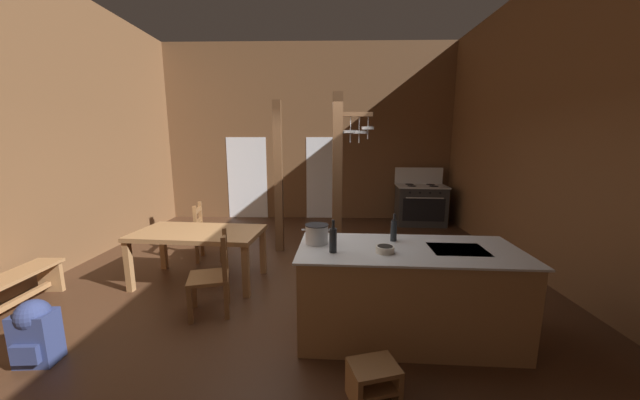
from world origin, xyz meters
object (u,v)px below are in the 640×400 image
stove_range (420,204)px  step_stool (374,379)px  dining_table (199,237)px  bottle_tall_on_counter (333,239)px  ladderback_chair_by_post (207,233)px  mixing_bowl_on_counter (385,249)px  stockpot_on_counter (317,234)px  ladderback_chair_near_window (213,275)px  backpack (35,330)px  bottle_short_on_counter (394,230)px  kitchen_island (406,292)px

stove_range → step_stool: (-1.85, -5.43, -0.30)m
dining_table → bottle_tall_on_counter: 2.32m
stove_range → step_stool: 5.75m
ladderback_chair_by_post → bottle_tall_on_counter: bottle_tall_on_counter is taller
dining_table → mixing_bowl_on_counter: size_ratio=10.17×
stockpot_on_counter → step_stool: bearing=-65.3°
ladderback_chair_near_window → bottle_tall_on_counter: 1.57m
ladderback_chair_near_window → stockpot_on_counter: size_ratio=3.05×
stove_range → backpack: bearing=-133.3°
dining_table → backpack: size_ratio=2.97×
dining_table → bottle_tall_on_counter: bearing=-36.5°
mixing_bowl_on_counter → bottle_short_on_counter: (0.15, 0.36, 0.08)m
backpack → bottle_tall_on_counter: bearing=8.1°
ladderback_chair_by_post → step_stool: bearing=-51.7°
stove_range → bottle_tall_on_counter: (-2.15, -4.69, 0.57)m
ladderback_chair_by_post → bottle_tall_on_counter: bearing=-47.6°
kitchen_island → dining_table: bearing=154.7°
kitchen_island → ladderback_chair_by_post: 3.51m
ladderback_chair_by_post → ladderback_chair_near_window: bearing=-67.9°
stockpot_on_counter → mixing_bowl_on_counter: bearing=-22.0°
dining_table → stockpot_on_counter: size_ratio=5.68×
ladderback_chair_by_post → kitchen_island: bearing=-37.0°
dining_table → mixing_bowl_on_counter: bearing=-30.2°
dining_table → stockpot_on_counter: stockpot_on_counter is taller
mixing_bowl_on_counter → kitchen_island: bearing=27.2°
ladderback_chair_by_post → mixing_bowl_on_counter: 3.43m
dining_table → stockpot_on_counter: 2.03m
step_stool → ladderback_chair_near_window: (-1.66, 1.27, 0.27)m
stockpot_on_counter → bottle_short_on_counter: 0.81m
stove_range → step_stool: stove_range is taller
kitchen_island → ladderback_chair_by_post: ladderback_chair_by_post is taller
backpack → stove_range: bearing=46.7°
stove_range → bottle_short_on_counter: 4.62m
ladderback_chair_near_window → bottle_short_on_counter: size_ratio=3.25×
stove_range → backpack: stove_range is taller
ladderback_chair_by_post → mixing_bowl_on_counter: (2.54, -2.24, 0.51)m
stockpot_on_counter → bottle_short_on_counter: size_ratio=1.07×
backpack → kitchen_island: bearing=8.6°
kitchen_island → dining_table: (-2.58, 1.22, 0.19)m
kitchen_island → dining_table: kitchen_island is taller
dining_table → ladderback_chair_near_window: bearing=-59.9°
backpack → mixing_bowl_on_counter: 3.21m
step_stool → bottle_short_on_counter: size_ratio=1.45×
backpack → stockpot_on_counter: bearing=14.7°
ladderback_chair_near_window → backpack: ladderback_chair_near_window is taller
ladderback_chair_by_post → stockpot_on_counter: 2.80m
ladderback_chair_near_window → bottle_short_on_counter: 2.09m
kitchen_island → step_stool: kitchen_island is taller
stove_range → step_stool: size_ratio=3.12×
bottle_short_on_counter → bottle_tall_on_counter: bearing=-150.2°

